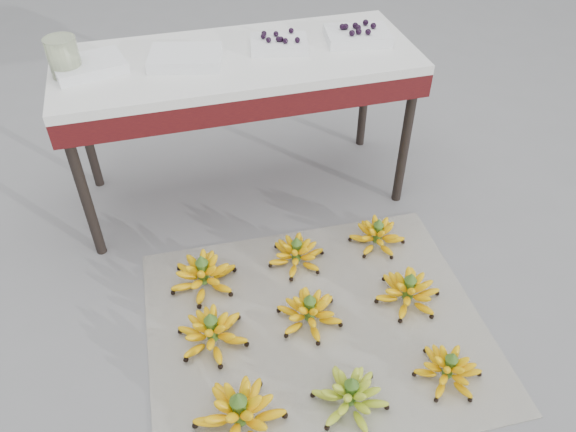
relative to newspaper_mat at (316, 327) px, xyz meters
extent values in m
plane|color=gray|center=(-0.04, -0.05, 0.00)|extent=(60.00, 60.00, 0.00)
cube|color=silver|center=(0.00, 0.00, 0.00)|extent=(1.29, 1.09, 0.01)
ellipsoid|color=#FFC002|center=(-0.35, -0.31, 0.05)|extent=(0.37, 0.37, 0.09)
ellipsoid|color=#FFC002|center=(-0.35, -0.31, 0.08)|extent=(0.26, 0.26, 0.07)
ellipsoid|color=#FFC002|center=(-0.35, -0.31, 0.12)|extent=(0.17, 0.17, 0.05)
cylinder|color=#38601C|center=(-0.35, -0.31, 0.08)|extent=(0.05, 0.05, 0.12)
cone|color=#38601C|center=(-0.35, -0.31, 0.16)|extent=(0.06, 0.06, 0.04)
ellipsoid|color=#92C130|center=(0.01, -0.34, 0.04)|extent=(0.33, 0.33, 0.07)
ellipsoid|color=#92C130|center=(0.01, -0.34, 0.07)|extent=(0.23, 0.23, 0.06)
ellipsoid|color=#92C130|center=(0.01, -0.34, 0.10)|extent=(0.15, 0.15, 0.05)
cylinder|color=#38601C|center=(0.01, -0.34, 0.07)|extent=(0.04, 0.04, 0.10)
cone|color=#38601C|center=(0.01, -0.34, 0.14)|extent=(0.05, 0.05, 0.04)
ellipsoid|color=#FFC002|center=(0.37, -0.33, 0.04)|extent=(0.30, 0.30, 0.07)
ellipsoid|color=#FFC002|center=(0.37, -0.33, 0.07)|extent=(0.21, 0.21, 0.05)
ellipsoid|color=#FFC002|center=(0.37, -0.33, 0.10)|extent=(0.14, 0.14, 0.04)
cylinder|color=#38601C|center=(0.37, -0.33, 0.07)|extent=(0.04, 0.04, 0.09)
cone|color=#38601C|center=(0.37, -0.33, 0.13)|extent=(0.04, 0.04, 0.03)
ellipsoid|color=#FFC002|center=(-0.39, 0.04, 0.04)|extent=(0.28, 0.28, 0.08)
ellipsoid|color=#FFC002|center=(-0.39, 0.04, 0.08)|extent=(0.20, 0.20, 0.06)
ellipsoid|color=#FFC002|center=(-0.39, 0.04, 0.11)|extent=(0.13, 0.13, 0.05)
cylinder|color=#38601C|center=(-0.39, 0.04, 0.08)|extent=(0.04, 0.04, 0.11)
cone|color=#38601C|center=(-0.39, 0.04, 0.14)|extent=(0.05, 0.05, 0.04)
ellipsoid|color=#FFC002|center=(-0.02, 0.03, 0.04)|extent=(0.32, 0.32, 0.07)
ellipsoid|color=#FFC002|center=(-0.02, 0.03, 0.07)|extent=(0.22, 0.22, 0.05)
ellipsoid|color=#FFC002|center=(-0.02, 0.03, 0.10)|extent=(0.15, 0.15, 0.05)
cylinder|color=#38601C|center=(-0.02, 0.03, 0.07)|extent=(0.04, 0.04, 0.10)
cone|color=#38601C|center=(-0.02, 0.03, 0.14)|extent=(0.05, 0.05, 0.04)
ellipsoid|color=#FFC002|center=(0.38, 0.03, 0.04)|extent=(0.31, 0.31, 0.07)
ellipsoid|color=#FFC002|center=(0.38, 0.03, 0.07)|extent=(0.22, 0.22, 0.06)
ellipsoid|color=#FFC002|center=(0.38, 0.03, 0.10)|extent=(0.14, 0.14, 0.05)
cylinder|color=#38601C|center=(0.38, 0.03, 0.07)|extent=(0.04, 0.04, 0.10)
cone|color=#38601C|center=(0.38, 0.03, 0.14)|extent=(0.05, 0.05, 0.04)
ellipsoid|color=#FFC002|center=(-0.37, 0.32, 0.04)|extent=(0.30, 0.30, 0.08)
ellipsoid|color=#FFC002|center=(-0.37, 0.32, 0.08)|extent=(0.21, 0.21, 0.06)
ellipsoid|color=#FFC002|center=(-0.37, 0.32, 0.11)|extent=(0.14, 0.14, 0.05)
cylinder|color=#38601C|center=(-0.37, 0.32, 0.08)|extent=(0.04, 0.04, 0.11)
cone|color=#38601C|center=(-0.37, 0.32, 0.15)|extent=(0.05, 0.05, 0.04)
ellipsoid|color=#FFC002|center=(0.02, 0.34, 0.04)|extent=(0.26, 0.26, 0.07)
ellipsoid|color=#FFC002|center=(0.02, 0.34, 0.07)|extent=(0.18, 0.18, 0.05)
ellipsoid|color=#FFC002|center=(0.02, 0.34, 0.10)|extent=(0.12, 0.12, 0.04)
cylinder|color=#38601C|center=(0.02, 0.34, 0.07)|extent=(0.04, 0.04, 0.10)
cone|color=#38601C|center=(0.02, 0.34, 0.13)|extent=(0.05, 0.05, 0.03)
ellipsoid|color=#FFC002|center=(0.39, 0.36, 0.04)|extent=(0.29, 0.29, 0.07)
ellipsoid|color=#FFC002|center=(0.39, 0.36, 0.07)|extent=(0.21, 0.21, 0.05)
ellipsoid|color=#FFC002|center=(0.39, 0.36, 0.10)|extent=(0.13, 0.13, 0.04)
cylinder|color=#38601C|center=(0.39, 0.36, 0.07)|extent=(0.04, 0.04, 0.10)
cone|color=#38601C|center=(0.39, 0.36, 0.13)|extent=(0.05, 0.05, 0.03)
cylinder|color=black|center=(-0.77, 0.63, 0.33)|extent=(0.04, 0.04, 0.67)
cylinder|color=black|center=(0.60, 0.63, 0.33)|extent=(0.04, 0.04, 0.67)
cylinder|color=black|center=(-0.77, 1.12, 0.33)|extent=(0.04, 0.04, 0.67)
cylinder|color=black|center=(0.60, 1.12, 0.33)|extent=(0.04, 0.04, 0.67)
cube|color=#51110F|center=(-0.09, 0.88, 0.61)|extent=(1.47, 0.59, 0.10)
cube|color=silver|center=(-0.09, 0.88, 0.68)|extent=(1.47, 0.59, 0.04)
cube|color=white|center=(-0.66, 0.89, 0.72)|extent=(0.30, 0.24, 0.04)
cube|color=white|center=(-0.30, 0.86, 0.72)|extent=(0.32, 0.26, 0.04)
cube|color=white|center=(0.09, 0.89, 0.72)|extent=(0.26, 0.21, 0.04)
sphere|color=black|center=(0.10, 0.87, 0.75)|extent=(0.02, 0.02, 0.02)
sphere|color=black|center=(0.11, 0.85, 0.75)|extent=(0.02, 0.02, 0.02)
sphere|color=black|center=(0.03, 0.92, 0.75)|extent=(0.02, 0.02, 0.02)
sphere|color=black|center=(0.16, 0.85, 0.75)|extent=(0.02, 0.02, 0.02)
sphere|color=black|center=(0.04, 0.94, 0.75)|extent=(0.02, 0.02, 0.02)
sphere|color=black|center=(0.16, 0.94, 0.75)|extent=(0.02, 0.02, 0.02)
sphere|color=black|center=(0.05, 0.88, 0.75)|extent=(0.02, 0.02, 0.02)
sphere|color=black|center=(0.09, 0.93, 0.75)|extent=(0.02, 0.02, 0.02)
sphere|color=black|center=(0.09, 0.88, 0.75)|extent=(0.02, 0.02, 0.02)
sphere|color=black|center=(0.16, 0.85, 0.75)|extent=(0.02, 0.02, 0.02)
cube|color=white|center=(0.43, 0.88, 0.72)|extent=(0.29, 0.23, 0.04)
sphere|color=black|center=(0.48, 0.92, 0.76)|extent=(0.03, 0.03, 0.03)
sphere|color=black|center=(0.42, 0.84, 0.76)|extent=(0.03, 0.03, 0.03)
sphere|color=black|center=(0.39, 0.91, 0.76)|extent=(0.03, 0.03, 0.03)
sphere|color=black|center=(0.50, 0.88, 0.76)|extent=(0.03, 0.03, 0.03)
sphere|color=black|center=(0.46, 0.83, 0.76)|extent=(0.03, 0.03, 0.03)
sphere|color=black|center=(0.37, 0.91, 0.76)|extent=(0.03, 0.03, 0.03)
sphere|color=black|center=(0.43, 0.88, 0.76)|extent=(0.03, 0.03, 0.03)
sphere|color=black|center=(0.43, 0.91, 0.76)|extent=(0.03, 0.03, 0.03)
sphere|color=black|center=(0.39, 0.84, 0.76)|extent=(0.03, 0.03, 0.03)
cylinder|color=beige|center=(-0.74, 0.88, 0.78)|extent=(0.12, 0.12, 0.15)
camera|label=1|loc=(-0.45, -1.24, 1.71)|focal=35.00mm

